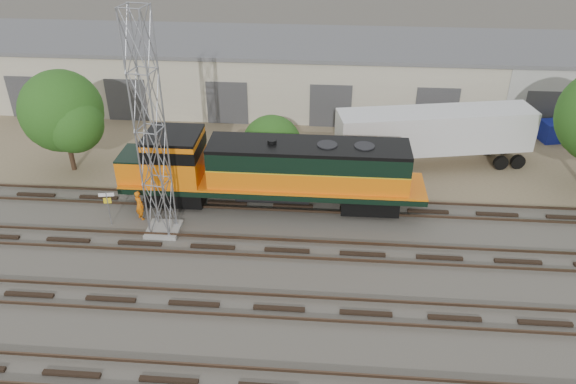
# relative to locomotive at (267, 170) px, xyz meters

# --- Properties ---
(ground) EXTENTS (140.00, 140.00, 0.00)m
(ground) POSITION_rel_locomotive_xyz_m (1.53, -6.00, -2.44)
(ground) COLOR #47423A
(ground) RESTS_ON ground
(dirt_strip) EXTENTS (80.00, 16.00, 0.02)m
(dirt_strip) POSITION_rel_locomotive_xyz_m (1.53, 9.00, -2.43)
(dirt_strip) COLOR #726047
(dirt_strip) RESTS_ON ground
(tracks) EXTENTS (80.00, 20.40, 0.28)m
(tracks) POSITION_rel_locomotive_xyz_m (1.53, -9.00, -2.36)
(tracks) COLOR black
(tracks) RESTS_ON ground
(warehouse) EXTENTS (58.40, 10.40, 5.30)m
(warehouse) POSITION_rel_locomotive_xyz_m (1.57, 16.98, 0.21)
(warehouse) COLOR #BAB49B
(warehouse) RESTS_ON ground
(locomotive) EXTENTS (17.77, 3.12, 4.27)m
(locomotive) POSITION_rel_locomotive_xyz_m (0.00, 0.00, 0.00)
(locomotive) COLOR black
(locomotive) RESTS_ON tracks
(signal_tower) EXTENTS (1.82, 1.82, 12.31)m
(signal_tower) POSITION_rel_locomotive_xyz_m (-5.53, -3.13, 3.56)
(signal_tower) COLOR gray
(signal_tower) RESTS_ON ground
(sign_post) EXTENTS (0.85, 0.18, 2.10)m
(sign_post) POSITION_rel_locomotive_xyz_m (-8.69, -2.70, -0.98)
(sign_post) COLOR gray
(sign_post) RESTS_ON ground
(worker) EXTENTS (0.79, 0.75, 1.82)m
(worker) POSITION_rel_locomotive_xyz_m (-7.18, -1.99, -1.53)
(worker) COLOR orange
(worker) RESTS_ON ground
(semi_trailer) EXTENTS (13.17, 5.04, 3.97)m
(semi_trailer) POSITION_rel_locomotive_xyz_m (10.76, 6.10, 0.06)
(semi_trailer) COLOR silver
(semi_trailer) RESTS_ON ground
(dumpster_blue) EXTENTS (1.89, 1.81, 1.50)m
(dumpster_blue) POSITION_rel_locomotive_xyz_m (19.89, 10.74, -1.69)
(dumpster_blue) COLOR navy
(dumpster_blue) RESTS_ON ground
(tree_west) EXTENTS (5.49, 5.23, 6.85)m
(tree_west) POSITION_rel_locomotive_xyz_m (-13.24, 3.32, 1.65)
(tree_west) COLOR #382619
(tree_west) RESTS_ON ground
(tree_mid) EXTENTS (4.15, 3.95, 3.95)m
(tree_mid) POSITION_rel_locomotive_xyz_m (-0.04, 4.65, -0.80)
(tree_mid) COLOR #382619
(tree_mid) RESTS_ON ground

